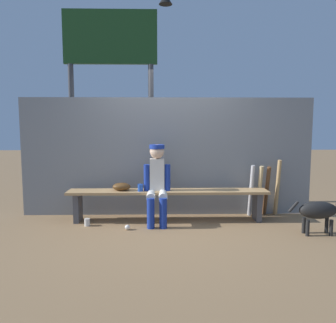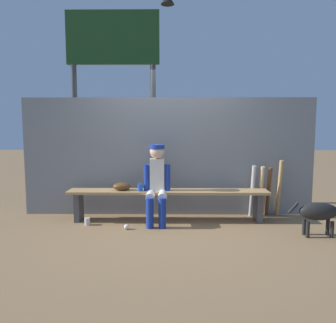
{
  "view_description": "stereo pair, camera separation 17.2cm",
  "coord_description": "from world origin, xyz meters",
  "px_view_note": "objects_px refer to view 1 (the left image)",
  "views": [
    {
      "loc": [
        -0.11,
        -4.99,
        1.48
      ],
      "look_at": [
        0.0,
        0.0,
        0.93
      ],
      "focal_mm": 34.93,
      "sensor_mm": 36.0,
      "label": 1
    },
    {
      "loc": [
        0.06,
        -4.99,
        1.48
      ],
      "look_at": [
        0.0,
        0.0,
        0.93
      ],
      "focal_mm": 34.93,
      "sensor_mm": 36.0,
      "label": 2
    }
  ],
  "objects_px": {
    "dugout_bench": "(168,196)",
    "bat_wood_tan": "(277,188)",
    "baseball_glove": "(122,187)",
    "scoreboard": "(114,62)",
    "player_seated": "(157,181)",
    "bat_wood_natural": "(259,191)",
    "baseball": "(127,227)",
    "cup_on_bench": "(140,188)",
    "dog": "(322,210)",
    "bat_wood_dark": "(267,191)",
    "bat_aluminum_silver": "(251,191)",
    "cup_on_ground": "(87,222)"
  },
  "relations": [
    {
      "from": "baseball_glove",
      "to": "scoreboard",
      "type": "bearing_deg",
      "value": 102.33
    },
    {
      "from": "bat_wood_natural",
      "to": "bat_wood_dark",
      "type": "bearing_deg",
      "value": 13.17
    },
    {
      "from": "baseball_glove",
      "to": "dog",
      "type": "bearing_deg",
      "value": -14.02
    },
    {
      "from": "player_seated",
      "to": "bat_wood_natural",
      "type": "height_order",
      "value": "player_seated"
    },
    {
      "from": "player_seated",
      "to": "baseball_glove",
      "type": "relative_size",
      "value": 4.27
    },
    {
      "from": "dugout_bench",
      "to": "bat_aluminum_silver",
      "type": "height_order",
      "value": "bat_aluminum_silver"
    },
    {
      "from": "cup_on_ground",
      "to": "dog",
      "type": "xyz_separation_m",
      "value": [
        3.29,
        -0.46,
        0.28
      ]
    },
    {
      "from": "scoreboard",
      "to": "dugout_bench",
      "type": "bearing_deg",
      "value": -49.66
    },
    {
      "from": "baseball",
      "to": "player_seated",
      "type": "bearing_deg",
      "value": 37.88
    },
    {
      "from": "dugout_bench",
      "to": "bat_wood_tan",
      "type": "relative_size",
      "value": 3.32
    },
    {
      "from": "dugout_bench",
      "to": "bat_wood_tan",
      "type": "distance_m",
      "value": 1.83
    },
    {
      "from": "bat_aluminum_silver",
      "to": "cup_on_bench",
      "type": "distance_m",
      "value": 1.81
    },
    {
      "from": "dugout_bench",
      "to": "bat_wood_tan",
      "type": "xyz_separation_m",
      "value": [
        1.81,
        0.27,
        0.08
      ]
    },
    {
      "from": "player_seated",
      "to": "bat_wood_dark",
      "type": "distance_m",
      "value": 1.85
    },
    {
      "from": "scoreboard",
      "to": "cup_on_ground",
      "type": "bearing_deg",
      "value": -99.9
    },
    {
      "from": "dugout_bench",
      "to": "cup_on_ground",
      "type": "bearing_deg",
      "value": -168.65
    },
    {
      "from": "cup_on_bench",
      "to": "cup_on_ground",
      "type": "bearing_deg",
      "value": -167.08
    },
    {
      "from": "bat_wood_dark",
      "to": "bat_wood_tan",
      "type": "height_order",
      "value": "bat_wood_tan"
    },
    {
      "from": "bat_aluminum_silver",
      "to": "scoreboard",
      "type": "bearing_deg",
      "value": 158.43
    },
    {
      "from": "dugout_bench",
      "to": "cup_on_ground",
      "type": "distance_m",
      "value": 1.28
    },
    {
      "from": "player_seated",
      "to": "bat_wood_tan",
      "type": "distance_m",
      "value": 2.03
    },
    {
      "from": "bat_wood_dark",
      "to": "dugout_bench",
      "type": "bearing_deg",
      "value": -171.2
    },
    {
      "from": "cup_on_ground",
      "to": "cup_on_bench",
      "type": "relative_size",
      "value": 1.0
    },
    {
      "from": "dugout_bench",
      "to": "scoreboard",
      "type": "distance_m",
      "value": 2.69
    },
    {
      "from": "bat_aluminum_silver",
      "to": "bat_wood_tan",
      "type": "bearing_deg",
      "value": 6.66
    },
    {
      "from": "dugout_bench",
      "to": "cup_on_ground",
      "type": "height_order",
      "value": "dugout_bench"
    },
    {
      "from": "dugout_bench",
      "to": "dog",
      "type": "distance_m",
      "value": 2.2
    },
    {
      "from": "dugout_bench",
      "to": "bat_wood_natural",
      "type": "relative_size",
      "value": 3.65
    },
    {
      "from": "bat_wood_natural",
      "to": "baseball",
      "type": "bearing_deg",
      "value": -162.36
    },
    {
      "from": "baseball_glove",
      "to": "dugout_bench",
      "type": "bearing_deg",
      "value": 0.0
    },
    {
      "from": "scoreboard",
      "to": "baseball",
      "type": "bearing_deg",
      "value": -76.62
    },
    {
      "from": "bat_wood_tan",
      "to": "scoreboard",
      "type": "height_order",
      "value": "scoreboard"
    },
    {
      "from": "scoreboard",
      "to": "bat_wood_tan",
      "type": "bearing_deg",
      "value": -17.34
    },
    {
      "from": "player_seated",
      "to": "baseball_glove",
      "type": "bearing_deg",
      "value": 168.26
    },
    {
      "from": "bat_wood_dark",
      "to": "cup_on_bench",
      "type": "xyz_separation_m",
      "value": [
        -2.05,
        -0.31,
        0.12
      ]
    },
    {
      "from": "bat_aluminum_silver",
      "to": "cup_on_ground",
      "type": "xyz_separation_m",
      "value": [
        -2.57,
        -0.46,
        -0.37
      ]
    },
    {
      "from": "bat_wood_natural",
      "to": "scoreboard",
      "type": "distance_m",
      "value": 3.43
    },
    {
      "from": "bat_aluminum_silver",
      "to": "bat_wood_dark",
      "type": "distance_m",
      "value": 0.27
    },
    {
      "from": "cup_on_bench",
      "to": "scoreboard",
      "type": "xyz_separation_m",
      "value": [
        -0.54,
        1.2,
        2.09
      ]
    },
    {
      "from": "player_seated",
      "to": "baseball_glove",
      "type": "xyz_separation_m",
      "value": [
        -0.55,
        0.11,
        -0.11
      ]
    },
    {
      "from": "bat_wood_tan",
      "to": "cup_on_bench",
      "type": "relative_size",
      "value": 8.47
    },
    {
      "from": "baseball",
      "to": "scoreboard",
      "type": "height_order",
      "value": "scoreboard"
    },
    {
      "from": "player_seated",
      "to": "bat_wood_natural",
      "type": "bearing_deg",
      "value": 11.39
    },
    {
      "from": "cup_on_ground",
      "to": "scoreboard",
      "type": "height_order",
      "value": "scoreboard"
    },
    {
      "from": "baseball_glove",
      "to": "dog",
      "type": "xyz_separation_m",
      "value": [
        2.8,
        -0.7,
        -0.21
      ]
    },
    {
      "from": "player_seated",
      "to": "scoreboard",
      "type": "height_order",
      "value": "scoreboard"
    },
    {
      "from": "bat_aluminum_silver",
      "to": "bat_wood_dark",
      "type": "height_order",
      "value": "bat_aluminum_silver"
    },
    {
      "from": "baseball_glove",
      "to": "dog",
      "type": "distance_m",
      "value": 2.89
    },
    {
      "from": "baseball_glove",
      "to": "baseball",
      "type": "xyz_separation_m",
      "value": [
        0.13,
        -0.44,
        -0.51
      ]
    },
    {
      "from": "bat_aluminum_silver",
      "to": "bat_wood_dark",
      "type": "relative_size",
      "value": 1.01
    }
  ]
}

